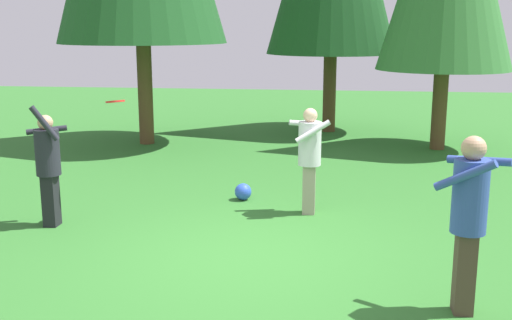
# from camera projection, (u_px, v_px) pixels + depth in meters

# --- Properties ---
(ground_plane) EXTENTS (40.00, 40.00, 0.00)m
(ground_plane) POSITION_uv_depth(u_px,v_px,m) (246.00, 257.00, 7.69)
(ground_plane) COLOR #2D6B28
(person_thrower) EXTENTS (0.61, 0.62, 1.76)m
(person_thrower) POSITION_uv_depth(u_px,v_px,m) (48.00, 161.00, 8.69)
(person_thrower) COLOR black
(person_thrower) RESTS_ON ground_plane
(person_catcher) EXTENTS (0.64, 0.60, 1.61)m
(person_catcher) POSITION_uv_depth(u_px,v_px,m) (310.00, 152.00, 9.27)
(person_catcher) COLOR gray
(person_catcher) RESTS_ON ground_plane
(person_bystander) EXTENTS (0.76, 0.71, 1.79)m
(person_bystander) POSITION_uv_depth(u_px,v_px,m) (469.00, 210.00, 5.99)
(person_bystander) COLOR #4C382D
(person_bystander) RESTS_ON ground_plane
(frisbee) EXTENTS (0.38, 0.38, 0.06)m
(frisbee) POSITION_uv_depth(u_px,v_px,m) (115.00, 101.00, 8.77)
(frisbee) COLOR red
(ball_blue) EXTENTS (0.27, 0.27, 0.27)m
(ball_blue) POSITION_uv_depth(u_px,v_px,m) (243.00, 192.00, 10.16)
(ball_blue) COLOR blue
(ball_blue) RESTS_ON ground_plane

